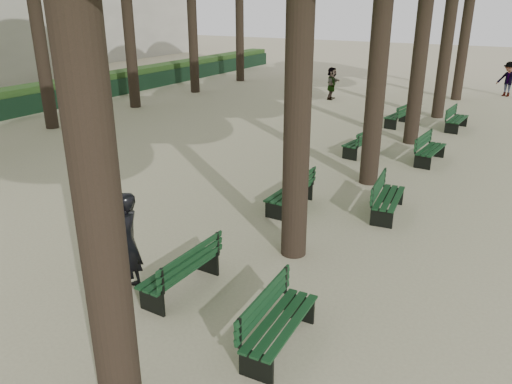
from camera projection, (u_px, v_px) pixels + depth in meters
The scene contains 17 objects.
ground at pixel (141, 304), 8.70m from camera, with size 120.00×120.00×0.00m, color tan.
bench_left_0 at pixel (181, 278), 8.99m from camera, with size 0.61×1.81×0.92m.
bench_left_1 at pixel (290, 198), 12.60m from camera, with size 0.61×1.81×0.92m.
bench_left_2 at pixel (360, 147), 17.06m from camera, with size 0.81×1.86×0.92m.
bench_left_3 at pixel (398, 119), 20.97m from camera, with size 0.80×1.86×0.92m.
bench_right_0 at pixel (280, 332), 7.51m from camera, with size 0.66×1.83×0.92m.
bench_right_1 at pixel (388, 204), 12.22m from camera, with size 0.76×1.85×0.92m.
bench_right_2 at pixel (430, 155), 16.18m from camera, with size 0.71×1.84×0.92m.
bench_right_3 at pixel (456, 123), 20.31m from camera, with size 0.69×1.83×0.92m.
man_with_map at pixel (127, 243), 8.76m from camera, with size 0.72×0.83×1.90m.
pedestrian_b at pixel (508, 79), 27.24m from camera, with size 1.20×0.37×1.86m, color #262628.
pedestrian_a at pixel (301, 64), 33.56m from camera, with size 0.93×0.38×1.91m, color #262628.
pedestrian_d at pixel (419, 68), 32.17m from camera, with size 0.87×0.36×1.79m, color #262628.
pedestrian_e at pixel (332, 83), 26.44m from camera, with size 1.56×0.34×1.68m, color #262628.
fence at pixel (60, 99), 24.39m from camera, with size 0.08×42.00×0.90m, color black.
hedge at pixel (50, 94), 24.66m from camera, with size 1.20×42.00×1.20m, color #1F4016.
building_far at pixel (89, 17), 47.03m from camera, with size 12.00×16.00×7.00m, color #B7B2A3.
Camera 1 is at (5.42, -5.45, 4.94)m, focal length 35.00 mm.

